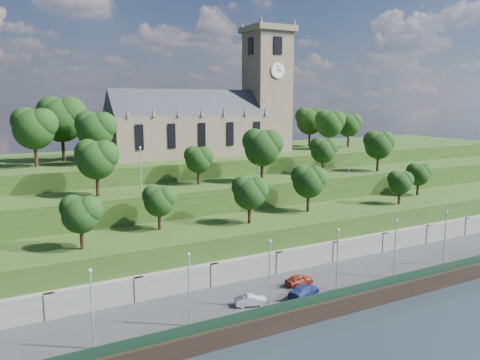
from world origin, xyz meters
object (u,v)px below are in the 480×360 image
car_left (299,280)px  car_right (304,291)px  church (211,117)px  car_middle (251,300)px

car_left → car_right: size_ratio=0.80×
church → car_middle: size_ratio=10.01×
car_left → car_right: (-1.71, -3.35, 0.04)m
car_right → car_left: bearing=-48.2°
church → car_middle: 48.88m
church → car_left: size_ratio=9.60×
church → car_right: bearing=-99.9°
car_middle → car_right: (7.02, -0.77, 0.09)m
car_left → car_right: car_right is taller
church → car_middle: (-14.52, -42.22, -19.89)m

